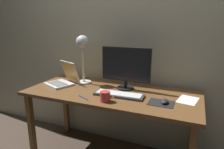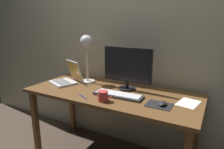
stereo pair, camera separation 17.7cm
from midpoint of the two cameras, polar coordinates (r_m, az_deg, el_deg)
back_wall at (r=2.14m, az=7.68°, el=12.68°), size 4.80×0.06×2.60m
desk at (r=1.91m, az=2.64°, el=-7.15°), size 1.60×0.70×0.74m
monitor at (r=1.90m, az=7.08°, el=2.22°), size 0.48×0.16×0.40m
keyboard_main at (r=1.77m, az=4.65°, el=-5.83°), size 0.44×0.15×0.03m
laptop at (r=2.18m, az=-10.00°, el=-0.62°), size 0.35×0.36×0.23m
desk_lamp at (r=2.10m, az=-4.83°, el=7.40°), size 0.16×0.16×0.50m
mousepad at (r=1.65m, az=16.29°, el=-8.37°), size 0.20×0.16×0.00m
mouse at (r=1.64m, az=17.24°, el=-7.89°), size 0.06×0.10×0.03m
coffee_mug at (r=1.65m, az=0.54°, el=-6.22°), size 0.12×0.09×0.08m
paper_sheet_near_mouse at (r=1.77m, az=23.63°, el=-7.50°), size 0.18×0.23×0.00m
pen at (r=1.76m, az=-5.52°, el=-6.28°), size 0.13×0.07×0.01m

